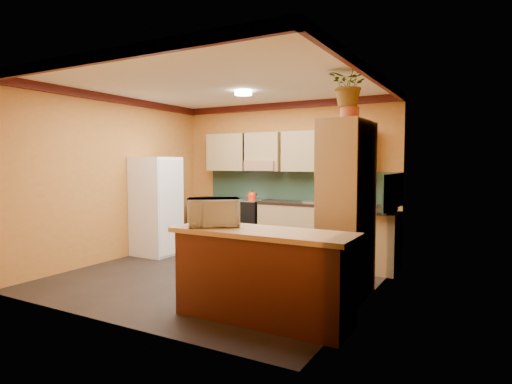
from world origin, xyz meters
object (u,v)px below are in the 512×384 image
Objects in this scene: breakfast_bar at (262,278)px; base_cabinets_back at (279,228)px; stove at (249,224)px; fridge at (156,206)px; pantry at (347,210)px; microwave at (214,212)px.

base_cabinets_back is at bearing 113.12° from breakfast_bar.
fridge is at bearing -133.05° from stove.
base_cabinets_back and breakfast_bar have the same top height.
pantry reaches higher than stove.
microwave is at bearing 180.00° from breakfast_bar.
stove is 1.70× the size of microwave.
pantry is at bearing 66.76° from breakfast_bar.
breakfast_bar is at bearing -31.01° from fridge.
fridge is at bearing 148.99° from breakfast_bar.
stove reaches higher than breakfast_bar.
stove is at bearing 142.17° from pantry.
stove is (-0.62, -0.00, 0.02)m from base_cabinets_back.
microwave is (0.72, -3.09, 0.64)m from base_cabinets_back.
stove is at bearing 76.41° from microwave.
fridge is (-1.15, -1.23, 0.39)m from stove.
stove is at bearing 122.19° from breakfast_bar.
fridge is at bearing 106.16° from microwave.
breakfast_bar is 3.36× the size of microwave.
pantry is at bearing -46.19° from base_cabinets_back.
pantry is 1.17× the size of breakfast_bar.
fridge is at bearing -145.27° from base_cabinets_back.
breakfast_bar is (-0.51, -1.18, -0.61)m from pantry.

